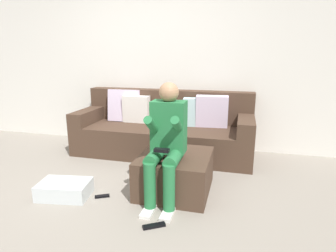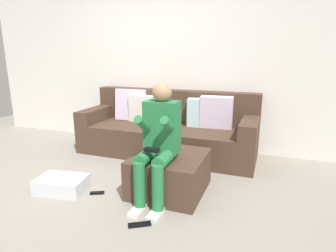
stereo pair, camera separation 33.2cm
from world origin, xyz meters
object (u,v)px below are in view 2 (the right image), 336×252
object	(u,v)px
ottoman	(170,173)
remote_by_storage_bin	(97,193)
person_seated	(158,139)
storage_bin	(62,185)
remote_near_ottoman	(140,225)
couch_sectional	(169,130)

from	to	relation	value
ottoman	remote_by_storage_bin	world-z (taller)	ottoman
ottoman	person_seated	distance (m)	0.47
remote_by_storage_bin	person_seated	bearing A→B (deg)	-15.54
storage_bin	remote_by_storage_bin	world-z (taller)	storage_bin
ottoman	remote_near_ottoman	size ratio (longest dim) A/B	3.94
couch_sectional	person_seated	bearing A→B (deg)	-73.80
couch_sectional	remote_by_storage_bin	xyz separation A→B (m)	(-0.24, -1.49, -0.33)
couch_sectional	ottoman	world-z (taller)	couch_sectional
remote_by_storage_bin	couch_sectional	bearing A→B (deg)	52.50
storage_bin	remote_near_ottoman	world-z (taller)	storage_bin
couch_sectional	remote_by_storage_bin	bearing A→B (deg)	-99.30
couch_sectional	remote_near_ottoman	bearing A→B (deg)	-77.21
person_seated	remote_near_ottoman	xyz separation A→B (m)	(0.03, -0.50, -0.62)
couch_sectional	person_seated	distance (m)	1.43
couch_sectional	storage_bin	xyz separation A→B (m)	(-0.62, -1.57, -0.26)
person_seated	couch_sectional	bearing A→B (deg)	106.20
person_seated	storage_bin	xyz separation A→B (m)	(-1.01, -0.22, -0.55)
remote_by_storage_bin	ottoman	bearing A→B (deg)	-2.03
ottoman	storage_bin	distance (m)	1.14
couch_sectional	remote_near_ottoman	distance (m)	1.91
person_seated	remote_near_ottoman	size ratio (longest dim) A/B	5.99
remote_near_ottoman	remote_by_storage_bin	size ratio (longest dim) A/B	1.33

